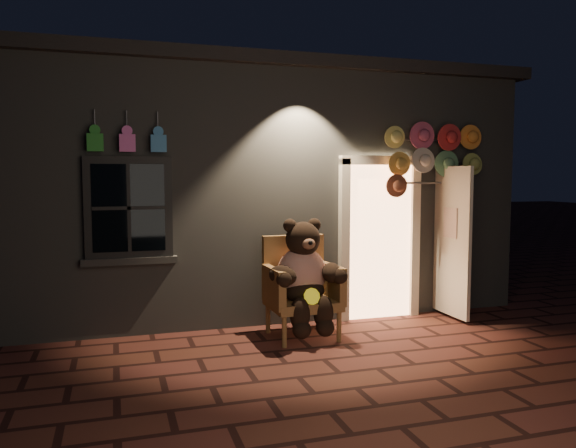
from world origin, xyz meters
name	(u,v)px	position (x,y,z in m)	size (l,w,h in m)	color
ground	(324,360)	(0.00, 0.00, 0.00)	(60.00, 60.00, 0.00)	#52251F
shop_building	(241,187)	(0.00, 3.99, 1.74)	(7.30, 5.95, 3.51)	slate
wicker_armchair	(300,286)	(0.05, 0.94, 0.60)	(0.85, 0.77, 1.20)	olive
teddy_bear	(304,276)	(0.05, 0.79, 0.75)	(0.97, 0.76, 1.33)	#BE3514
hat_rack	(432,156)	(2.03, 1.28, 2.19)	(1.48, 0.22, 2.62)	#59595E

